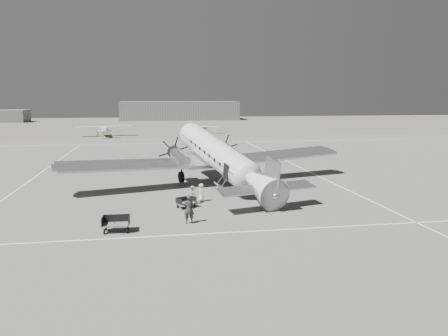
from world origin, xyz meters
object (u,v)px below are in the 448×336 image
(passenger, at_px, (201,193))
(ground_crew, at_px, (189,209))
(dc3_airliner, at_px, (220,158))
(baggage_cart_far, at_px, (116,224))
(light_plane_left, at_px, (104,131))
(hangar_main, at_px, (179,111))
(baggage_cart_near, at_px, (186,203))
(ramp_agent, at_px, (193,195))
(light_plane_right, at_px, (201,129))

(passenger, bearing_deg, ground_crew, 152.67)
(dc3_airliner, distance_m, baggage_cart_far, 15.20)
(dc3_airliner, relative_size, light_plane_left, 2.44)
(passenger, bearing_deg, hangar_main, -15.97)
(baggage_cart_near, bearing_deg, baggage_cart_far, -161.78)
(ramp_agent, bearing_deg, ground_crew, 169.44)
(ramp_agent, bearing_deg, light_plane_right, -9.45)
(dc3_airliner, relative_size, baggage_cart_far, 16.20)
(ground_crew, relative_size, passenger, 1.32)
(light_plane_right, xyz_separation_m, baggage_cart_far, (-14.07, -73.16, -0.43))
(light_plane_right, xyz_separation_m, ramp_agent, (-8.56, -66.79, -0.20))
(ground_crew, bearing_deg, light_plane_right, -101.01)
(baggage_cart_far, xyz_separation_m, ramp_agent, (5.51, 6.37, 0.23))
(baggage_cart_near, bearing_deg, passenger, 23.73)
(light_plane_right, relative_size, ground_crew, 4.55)
(light_plane_right, xyz_separation_m, passenger, (-7.80, -66.07, -0.19))
(dc3_airliner, xyz_separation_m, baggage_cart_far, (-8.70, -12.26, -2.27))
(baggage_cart_near, distance_m, baggage_cart_far, 7.19)
(hangar_main, distance_m, ground_crew, 131.82)
(baggage_cart_near, bearing_deg, hangar_main, 57.40)
(baggage_cart_near, height_order, passenger, passenger)
(dc3_airliner, bearing_deg, ramp_agent, -133.63)
(light_plane_right, bearing_deg, passenger, -70.01)
(baggage_cart_far, height_order, ground_crew, ground_crew)
(light_plane_right, distance_m, passenger, 66.53)
(dc3_airliner, height_order, baggage_cart_far, dc3_airliner)
(light_plane_left, distance_m, passenger, 62.84)
(dc3_airliner, distance_m, ground_crew, 11.99)
(baggage_cart_far, distance_m, ground_crew, 4.88)
(hangar_main, distance_m, baggage_cart_far, 133.30)
(ground_crew, bearing_deg, hangar_main, -97.25)
(dc3_airliner, height_order, light_plane_right, dc3_airliner)
(hangar_main, bearing_deg, passenger, -93.09)
(light_plane_left, distance_m, baggage_cart_far, 68.83)
(light_plane_left, height_order, ground_crew, light_plane_left)
(hangar_main, relative_size, baggage_cart_far, 23.31)
(light_plane_left, relative_size, ground_crew, 6.01)
(baggage_cart_near, relative_size, ground_crew, 0.74)
(baggage_cart_near, relative_size, ramp_agent, 0.99)
(light_plane_left, bearing_deg, ground_crew, -90.58)
(baggage_cart_far, relative_size, ground_crew, 0.91)
(light_plane_right, xyz_separation_m, baggage_cart_near, (-9.18, -67.89, -0.53))
(ground_crew, bearing_deg, light_plane_left, -83.45)
(hangar_main, relative_size, passenger, 27.95)
(hangar_main, bearing_deg, baggage_cart_far, -95.62)
(hangar_main, distance_m, baggage_cart_near, 127.65)
(light_plane_left, distance_m, baggage_cart_near, 64.34)
(light_plane_left, bearing_deg, light_plane_right, 1.70)
(dc3_airliner, height_order, baggage_cart_near, dc3_airliner)
(light_plane_left, bearing_deg, ramp_agent, -89.04)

